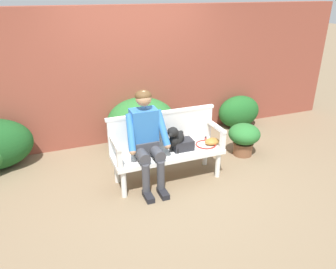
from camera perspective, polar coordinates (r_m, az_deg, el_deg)
ground_plane at (r=4.64m, az=0.00°, el=-7.74°), size 40.00×40.00×0.00m
brick_garden_fence at (r=5.65m, az=-6.19°, el=10.30°), size 8.00×0.30×2.22m
hedge_bush_mid_right at (r=5.49m, az=-4.60°, el=2.17°), size 1.16×1.10×0.80m
hedge_bush_far_left at (r=6.38m, az=12.23°, el=3.92°), size 0.82×0.52×0.61m
garden_bench at (r=4.45m, az=0.00°, el=-3.65°), size 1.51×0.50×0.43m
bench_backrest at (r=4.50m, az=-1.03°, el=1.11°), size 1.55×0.06×0.50m
bench_armrest_left_end at (r=4.07m, az=-8.95°, el=-2.60°), size 0.06×0.50×0.28m
bench_armrest_right_end at (r=4.55m, az=8.81°, el=0.37°), size 0.06×0.50×0.28m
person_seated at (r=4.20m, az=-3.83°, el=-0.38°), size 0.56×0.65×1.30m
dog_on_bench at (r=4.35m, az=1.39°, el=-0.64°), size 0.35×0.33×0.38m
tennis_racket at (r=4.65m, az=6.60°, el=-1.58°), size 0.40×0.57×0.03m
baseball_glove at (r=4.64m, az=7.67°, el=-1.22°), size 0.25×0.20×0.09m
sports_bag at (r=4.46m, az=2.54°, el=-1.77°), size 0.28×0.20×0.14m
potted_plant at (r=5.29m, az=13.10°, el=-0.41°), size 0.50×0.50×0.52m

